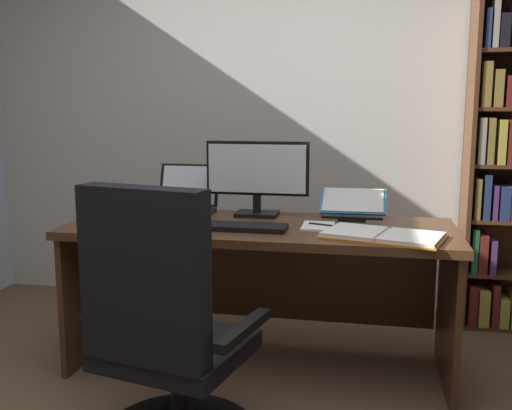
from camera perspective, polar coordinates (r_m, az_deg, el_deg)
name	(u,v)px	position (r m, az deg, el deg)	size (l,w,h in m)	color
wall_back	(294,106)	(3.84, 3.80, 9.67)	(4.79, 0.12, 2.62)	beige
desk	(263,259)	(2.95, 0.69, -5.32)	(1.87, 0.72, 0.73)	#4C2D19
office_chair	(164,345)	(2.21, -9.02, -13.42)	(0.68, 0.60, 1.04)	black
monitor	(257,178)	(3.04, 0.11, 2.71)	(0.55, 0.16, 0.39)	black
laptop	(183,203)	(3.18, -7.19, 0.22)	(0.34, 0.34, 0.25)	black
keyboard	(242,227)	(2.72, -1.38, -2.18)	(0.42, 0.15, 0.02)	black
computer_mouse	(181,223)	(2.79, -7.40, -1.76)	(0.06, 0.10, 0.04)	black
reading_stand_with_book	(353,204)	(3.05, 9.51, 0.11)	(0.34, 0.24, 0.14)	black
open_binder	(383,235)	(2.60, 12.36, -2.91)	(0.57, 0.42, 0.02)	orange
notepad	(318,226)	(2.79, 6.12, -2.08)	(0.15, 0.21, 0.01)	white
pen	(322,224)	(2.78, 6.54, -1.92)	(0.01, 0.01, 0.14)	black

